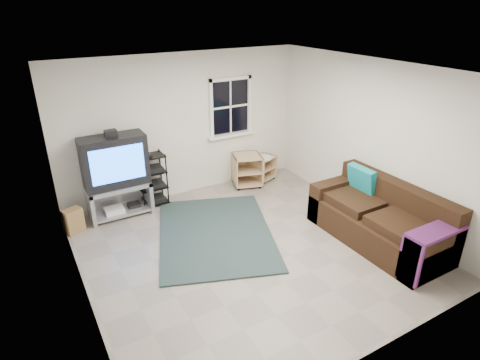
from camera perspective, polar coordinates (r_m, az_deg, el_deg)
room at (r=7.72m, az=-1.36°, el=9.85°), size 4.60×4.62×4.60m
tv_unit at (r=6.93m, az=-17.28°, el=1.40°), size 1.03×0.52×1.52m
av_rack at (r=7.30m, az=-12.35°, el=-0.38°), size 0.48×0.35×0.97m
side_table_left at (r=7.96m, az=0.94°, el=1.65°), size 0.67×0.67×0.63m
side_table_right at (r=8.23m, az=2.98°, el=2.03°), size 0.57×0.57×0.52m
sofa at (r=6.45m, az=19.33°, el=-5.45°), size 0.96×2.16×0.99m
shag_rug at (r=6.43m, az=-3.49°, el=-7.53°), size 2.45×2.83×0.03m
paper_bag at (r=6.91m, az=-22.59°, el=-5.36°), size 0.33×0.27×0.40m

